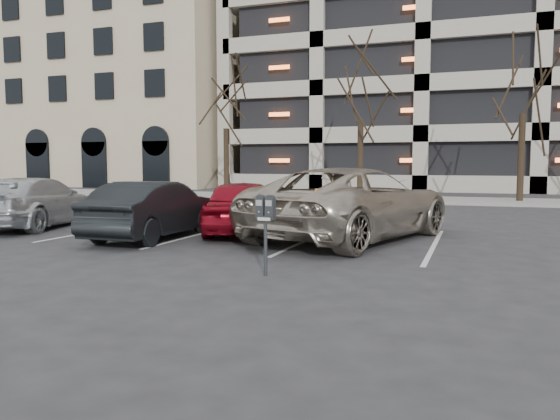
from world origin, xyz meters
TOP-DOWN VIEW (x-y plane):
  - ground at (0.00, 0.00)m, footprint 140.00×140.00m
  - sidewalk at (0.00, 16.00)m, footprint 80.00×4.00m
  - stall_lines at (-1.40, 2.30)m, footprint 16.90×5.20m
  - office_building at (-28.00, 29.92)m, footprint 26.00×16.20m
  - tree_a at (-10.00, 16.00)m, footprint 3.44×3.44m
  - tree_b at (-3.00, 16.00)m, footprint 3.70×3.70m
  - tree_c at (4.00, 16.00)m, footprint 3.78×3.78m
  - parking_meter at (-0.87, -1.83)m, footprint 0.33×0.16m
  - suv_silver at (-0.47, 2.69)m, footprint 4.43×6.53m
  - car_red at (-3.27, 2.77)m, footprint 2.71×4.33m
  - car_dark at (-4.87, 1.26)m, footprint 1.52×4.10m
  - car_silver at (-9.14, 2.05)m, footprint 2.91×5.03m

SIDE VIEW (x-z plane):
  - ground at x=0.00m, z-range 0.00..0.00m
  - stall_lines at x=-1.40m, z-range 0.00..0.01m
  - sidewalk at x=0.00m, z-range 0.00..0.12m
  - car_dark at x=-4.87m, z-range 0.00..1.34m
  - car_silver at x=-9.14m, z-range 0.00..1.37m
  - car_red at x=-3.27m, z-range 0.00..1.37m
  - suv_silver at x=-0.47m, z-range 0.00..1.66m
  - parking_meter at x=-0.87m, z-range 0.33..1.58m
  - tree_a at x=-10.00m, z-range 1.74..9.54m
  - tree_b at x=-3.00m, z-range 1.87..10.28m
  - tree_c at x=4.00m, z-range 1.92..10.51m
  - office_building at x=-28.00m, z-range -0.01..14.99m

